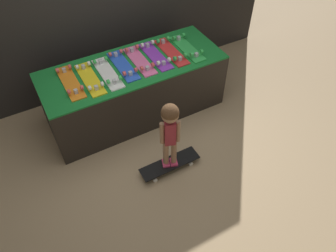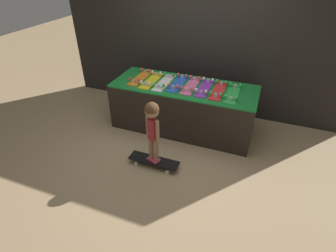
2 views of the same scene
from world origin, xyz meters
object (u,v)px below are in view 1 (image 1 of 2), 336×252
(skateboard_pink_on_rack, at_px, (140,60))
(child, at_px, (170,125))
(skateboard_purple_on_rack, at_px, (155,55))
(skateboard_orange_on_rack, at_px, (70,82))
(skateboard_white_on_rack, at_px, (108,73))
(skateboard_green_on_rack, at_px, (187,48))
(skateboard_red_on_rack, at_px, (171,51))
(skateboard_on_floor, at_px, (170,164))
(skateboard_blue_on_rack, at_px, (123,65))
(skateboard_yellow_on_rack, at_px, (90,78))

(skateboard_pink_on_rack, distance_m, child, 1.12)
(skateboard_purple_on_rack, bearing_deg, skateboard_orange_on_rack, 179.62)
(child, bearing_deg, skateboard_orange_on_rack, 141.52)
(child, bearing_deg, skateboard_white_on_rack, 122.94)
(skateboard_orange_on_rack, height_order, skateboard_pink_on_rack, same)
(skateboard_pink_on_rack, bearing_deg, skateboard_green_on_rack, -4.21)
(child, bearing_deg, skateboard_red_on_rack, 79.34)
(skateboard_on_floor, bearing_deg, skateboard_white_on_rack, 103.61)
(skateboard_blue_on_rack, distance_m, skateboard_red_on_rack, 0.66)
(skateboard_white_on_rack, bearing_deg, child, -76.39)
(skateboard_orange_on_rack, xyz_separation_m, skateboard_green_on_rack, (1.55, -0.05, 0.00))
(skateboard_orange_on_rack, distance_m, skateboard_yellow_on_rack, 0.23)
(skateboard_white_on_rack, relative_size, skateboard_green_on_rack, 1.00)
(skateboard_pink_on_rack, bearing_deg, skateboard_yellow_on_rack, -176.25)
(skateboard_green_on_rack, distance_m, skateboard_on_floor, 1.54)
(skateboard_pink_on_rack, relative_size, skateboard_green_on_rack, 1.00)
(skateboard_orange_on_rack, height_order, skateboard_green_on_rack, same)
(skateboard_purple_on_rack, bearing_deg, skateboard_pink_on_rack, 179.62)
(skateboard_yellow_on_rack, bearing_deg, skateboard_purple_on_rack, 2.72)
(skateboard_purple_on_rack, bearing_deg, skateboard_yellow_on_rack, -177.28)
(skateboard_orange_on_rack, distance_m, skateboard_blue_on_rack, 0.66)
(skateboard_orange_on_rack, xyz_separation_m, skateboard_yellow_on_rack, (0.22, -0.05, 0.00))
(skateboard_white_on_rack, bearing_deg, skateboard_red_on_rack, 1.55)
(skateboard_pink_on_rack, distance_m, skateboard_purple_on_rack, 0.22)
(skateboard_yellow_on_rack, distance_m, skateboard_pink_on_rack, 0.66)
(skateboard_pink_on_rack, bearing_deg, skateboard_white_on_rack, -174.49)
(skateboard_purple_on_rack, xyz_separation_m, child, (-0.41, -1.10, -0.06))
(skateboard_yellow_on_rack, distance_m, skateboard_red_on_rack, 1.10)
(skateboard_orange_on_rack, distance_m, skateboard_pink_on_rack, 0.88)
(skateboard_white_on_rack, height_order, skateboard_on_floor, skateboard_white_on_rack)
(skateboard_white_on_rack, height_order, skateboard_red_on_rack, same)
(skateboard_blue_on_rack, bearing_deg, skateboard_white_on_rack, -167.05)
(skateboard_blue_on_rack, bearing_deg, skateboard_on_floor, -88.13)
(skateboard_purple_on_rack, relative_size, child, 0.72)
(skateboard_green_on_rack, bearing_deg, skateboard_purple_on_rack, 173.89)
(skateboard_green_on_rack, height_order, skateboard_on_floor, skateboard_green_on_rack)
(skateboard_orange_on_rack, distance_m, skateboard_white_on_rack, 0.44)
(skateboard_yellow_on_rack, relative_size, skateboard_on_floor, 0.92)
(skateboard_red_on_rack, bearing_deg, skateboard_white_on_rack, -178.45)
(skateboard_blue_on_rack, relative_size, skateboard_red_on_rack, 1.00)
(skateboard_orange_on_rack, bearing_deg, skateboard_green_on_rack, -2.02)
(skateboard_pink_on_rack, bearing_deg, skateboard_blue_on_rack, 177.87)
(skateboard_orange_on_rack, height_order, skateboard_red_on_rack, same)
(skateboard_pink_on_rack, height_order, skateboard_green_on_rack, same)
(skateboard_white_on_rack, relative_size, skateboard_red_on_rack, 1.00)
(skateboard_yellow_on_rack, relative_size, skateboard_white_on_rack, 1.00)
(skateboard_orange_on_rack, xyz_separation_m, skateboard_pink_on_rack, (0.88, -0.01, 0.00))
(skateboard_purple_on_rack, xyz_separation_m, skateboard_on_floor, (-0.41, -1.10, -0.73))
(skateboard_yellow_on_rack, relative_size, skateboard_pink_on_rack, 1.00)
(skateboard_yellow_on_rack, xyz_separation_m, skateboard_green_on_rack, (1.32, -0.01, 0.00))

